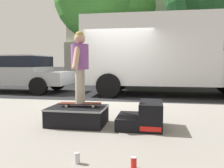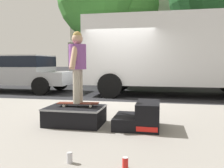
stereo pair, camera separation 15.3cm
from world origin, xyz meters
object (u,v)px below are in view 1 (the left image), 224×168
(skater_kid, at_px, (80,61))
(soda_can_b, at_px, (134,163))
(soda_can, at_px, (77,158))
(skate_box, at_px, (78,115))
(pickup_truck_silver, at_px, (11,72))
(box_truck, at_px, (173,52))
(skateboard, at_px, (80,104))
(kicker_ramp, at_px, (144,117))

(skater_kid, bearing_deg, soda_can_b, -56.37)
(skater_kid, xyz_separation_m, soda_can, (0.50, -1.71, -1.12))
(skate_box, relative_size, pickup_truck_silver, 0.19)
(skater_kid, height_order, pickup_truck_silver, skater_kid)
(box_truck, bearing_deg, skateboard, -111.45)
(box_truck, bearing_deg, skate_box, -111.67)
(skate_box, height_order, box_truck, box_truck)
(soda_can_b, xyz_separation_m, pickup_truck_silver, (-6.03, 7.07, 0.71))
(box_truck, bearing_deg, pickup_truck_silver, -179.80)
(skateboard, relative_size, box_truck, 0.12)
(skate_box, distance_m, soda_can_b, 2.06)
(skate_box, relative_size, skateboard, 1.33)
(box_truck, bearing_deg, skater_kid, -111.45)
(skate_box, bearing_deg, skater_kid, 47.89)
(skate_box, bearing_deg, pickup_truck_silver, 131.90)
(box_truck, distance_m, pickup_truck_silver, 7.04)
(skate_box, relative_size, kicker_ramp, 1.34)
(skater_kid, height_order, soda_can, skater_kid)
(skateboard, height_order, soda_can, skateboard)
(skate_box, distance_m, kicker_ramp, 1.24)
(pickup_truck_silver, bearing_deg, skateboard, -47.59)
(kicker_ramp, relative_size, skater_kid, 0.59)
(skater_kid, bearing_deg, soda_can, -73.79)
(skate_box, bearing_deg, soda_can, -71.98)
(kicker_ramp, distance_m, skateboard, 1.21)
(skateboard, distance_m, soda_can, 1.81)
(kicker_ramp, distance_m, box_truck, 5.67)
(box_truck, height_order, pickup_truck_silver, box_truck)
(skateboard, height_order, box_truck, box_truck)
(skater_kid, bearing_deg, kicker_ramp, -2.33)
(kicker_ramp, bearing_deg, skater_kid, 177.67)
(skate_box, relative_size, soda_can_b, 8.44)
(soda_can_b, bearing_deg, skateboard, 123.63)
(pickup_truck_silver, bearing_deg, skater_kid, -47.59)
(skater_kid, distance_m, box_truck, 5.78)
(soda_can, height_order, pickup_truck_silver, pickup_truck_silver)
(soda_can, relative_size, soda_can_b, 1.00)
(soda_can, bearing_deg, pickup_truck_silver, 127.33)
(skateboard, height_order, skater_kid, skater_kid)
(skateboard, xyz_separation_m, soda_can, (0.50, -1.71, -0.33))
(kicker_ramp, distance_m, soda_can_b, 1.68)
(kicker_ramp, height_order, soda_can, kicker_ramp)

